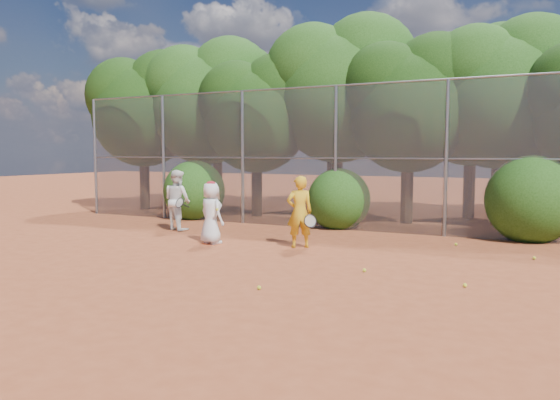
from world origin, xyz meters
The scene contains 22 objects.
ground centered at (0.00, 0.00, 0.00)m, with size 80.00×80.00×0.00m, color #9B4323.
fence_back centered at (-0.12, 6.00, 2.05)m, with size 20.05×0.09×4.03m.
tree_0 centered at (-9.44, 8.04, 3.93)m, with size 4.38×3.81×6.00m.
tree_1 centered at (-6.94, 8.54, 4.16)m, with size 4.64×4.03×6.35m.
tree_2 centered at (-4.45, 7.83, 3.58)m, with size 3.99×3.47×5.47m.
tree_3 centered at (-1.94, 8.84, 4.40)m, with size 4.89×4.26×6.70m.
tree_4 centered at (0.55, 8.24, 3.76)m, with size 4.19×3.64×5.73m.
tree_5 centered at (3.06, 9.04, 4.05)m, with size 4.51×3.92×6.17m.
tree_9 centered at (-7.94, 10.84, 4.34)m, with size 4.83×4.20×6.62m.
tree_10 centered at (-2.93, 11.05, 4.63)m, with size 5.15×4.48×7.06m.
tree_11 centered at (2.06, 10.64, 4.16)m, with size 4.64×4.03×6.35m.
bush_0 centered at (-6.00, 6.30, 1.00)m, with size 2.00×2.00×2.00m, color #1C4511.
bush_1 centered at (-1.00, 6.30, 0.90)m, with size 1.80×1.80×1.80m, color #1C4511.
bush_2 centered at (4.00, 6.30, 1.10)m, with size 2.20×2.20×2.20m, color #1C4511.
player_yellow centered at (-0.67, 2.84, 0.82)m, with size 0.84×0.67×1.63m.
player_teen centered at (-2.76, 2.39, 0.74)m, with size 0.84×0.69×1.49m.
player_white centered at (-4.87, 3.89, 0.84)m, with size 0.97×0.85×1.68m.
ball_0 centered at (3.23, 0.65, 0.03)m, with size 0.07×0.07×0.07m, color yellow.
ball_1 centered at (4.17, 3.65, 0.03)m, with size 0.07×0.07×0.07m, color yellow.
ball_2 centered at (0.34, -0.95, 0.03)m, with size 0.07×0.07×0.07m, color yellow.
ball_3 centered at (1.44, 1.02, 0.03)m, with size 0.07×0.07×0.07m, color yellow.
ball_4 centered at (2.49, 4.67, 0.03)m, with size 0.07×0.07×0.07m, color yellow.
Camera 1 is at (4.38, -8.37, 2.16)m, focal length 35.00 mm.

